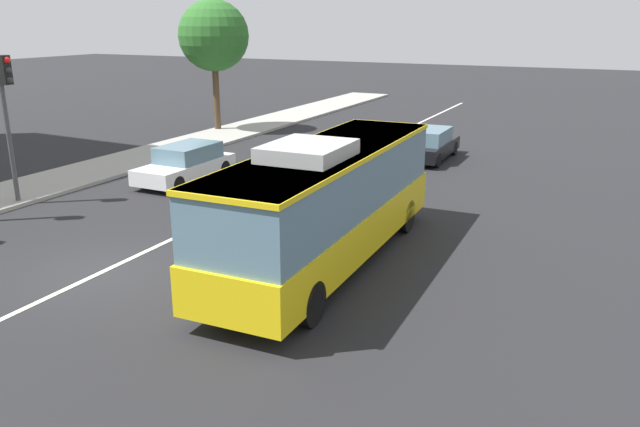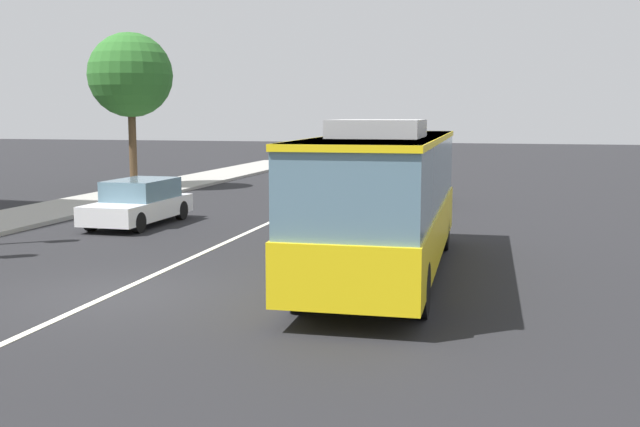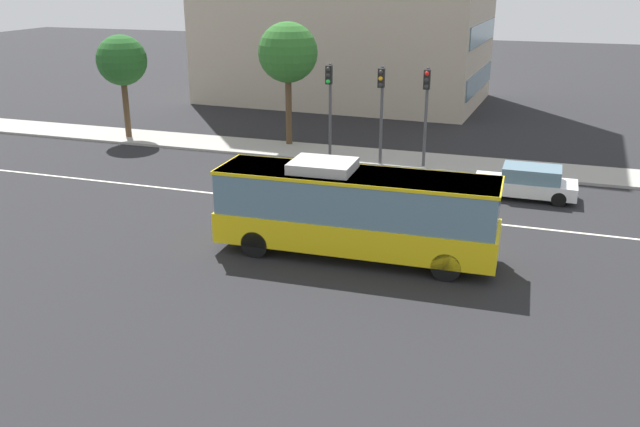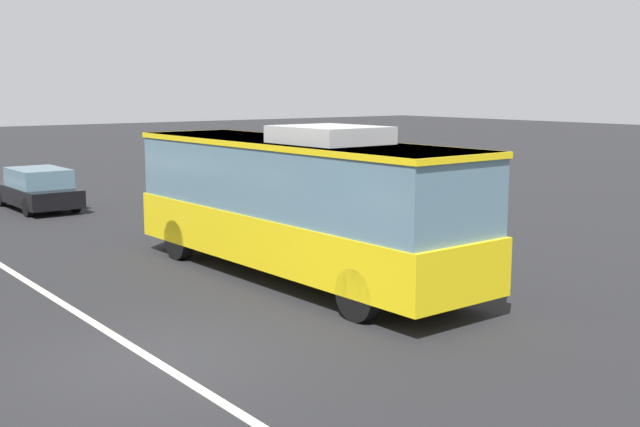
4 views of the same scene
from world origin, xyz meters
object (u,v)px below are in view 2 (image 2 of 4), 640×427
(sedan_white, at_px, (139,203))
(street_tree_kerbside_right, at_px, (130,76))
(transit_bus, at_px, (385,194))
(sedan_black, at_px, (406,185))

(sedan_white, height_order, street_tree_kerbside_right, street_tree_kerbside_right)
(transit_bus, xyz_separation_m, sedan_black, (13.81, 1.36, -1.09))
(sedan_white, xyz_separation_m, street_tree_kerbside_right, (10.39, 5.74, 4.63))
(transit_bus, height_order, sedan_black, transit_bus)
(transit_bus, height_order, sedan_white, transit_bus)
(transit_bus, bearing_deg, sedan_white, 56.45)
(sedan_white, distance_m, street_tree_kerbside_right, 12.74)
(street_tree_kerbside_right, bearing_deg, sedan_black, -99.35)
(transit_bus, bearing_deg, street_tree_kerbside_right, 41.07)
(sedan_white, height_order, sedan_black, same)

